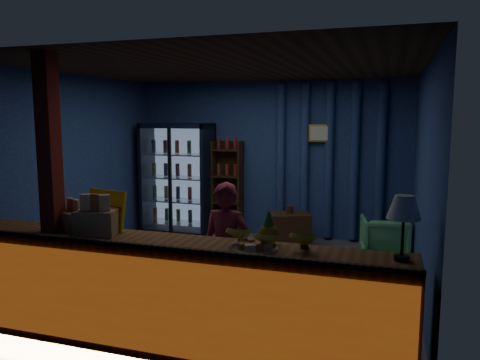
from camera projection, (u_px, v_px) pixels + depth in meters
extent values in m
plane|color=#515154|center=(227.00, 275.00, 6.00)|extent=(4.60, 4.60, 0.00)
plane|color=navy|center=(270.00, 159.00, 7.90)|extent=(4.60, 0.00, 4.60)
plane|color=navy|center=(135.00, 207.00, 3.75)|extent=(4.60, 0.00, 4.60)
plane|color=navy|center=(71.00, 168.00, 6.52)|extent=(0.00, 4.40, 4.40)
plane|color=navy|center=(424.00, 182.00, 5.12)|extent=(0.00, 4.40, 4.40)
plane|color=#472D19|center=(226.00, 68.00, 5.65)|extent=(4.60, 4.60, 0.00)
cube|color=brown|center=(155.00, 292.00, 4.14)|extent=(4.40, 0.55, 0.95)
cube|color=#EF3B1C|center=(138.00, 304.00, 3.87)|extent=(4.35, 0.02, 0.81)
cube|color=#3E2C13|center=(138.00, 246.00, 3.82)|extent=(4.40, 0.04, 0.04)
cube|color=maroon|center=(52.00, 194.00, 4.35)|extent=(0.16, 0.16, 2.60)
cube|color=black|center=(184.00, 177.00, 8.34)|extent=(1.20, 0.06, 1.90)
cube|color=black|center=(148.00, 177.00, 8.26)|extent=(0.06, 0.60, 1.90)
cube|color=black|center=(208.00, 180.00, 7.91)|extent=(0.06, 0.60, 1.90)
cube|color=black|center=(177.00, 126.00, 7.96)|extent=(1.20, 0.60, 0.08)
cube|color=black|center=(179.00, 230.00, 8.21)|extent=(1.20, 0.60, 0.08)
cube|color=#99B2D8|center=(183.00, 177.00, 8.29)|extent=(1.08, 0.02, 1.74)
cube|color=white|center=(171.00, 181.00, 7.82)|extent=(1.12, 0.02, 1.78)
cube|color=black|center=(170.00, 181.00, 7.80)|extent=(0.05, 0.05, 1.80)
cube|color=silver|center=(179.00, 223.00, 8.19)|extent=(1.08, 0.48, 0.02)
cylinder|color=#B33F19|center=(155.00, 214.00, 8.31)|extent=(0.07, 0.07, 0.22)
cylinder|color=#286E1B|center=(167.00, 214.00, 8.24)|extent=(0.07, 0.07, 0.22)
cylinder|color=#A77B19|center=(179.00, 215.00, 8.17)|extent=(0.07, 0.07, 0.22)
cylinder|color=#1F1856|center=(190.00, 216.00, 8.11)|extent=(0.07, 0.07, 0.22)
cylinder|color=maroon|center=(202.00, 217.00, 8.04)|extent=(0.07, 0.07, 0.22)
cube|color=silver|center=(178.00, 200.00, 8.14)|extent=(1.08, 0.48, 0.02)
cylinder|color=#286E1B|center=(155.00, 191.00, 8.26)|extent=(0.07, 0.07, 0.22)
cylinder|color=#A77B19|center=(166.00, 192.00, 8.19)|extent=(0.07, 0.07, 0.22)
cylinder|color=#1F1856|center=(178.00, 193.00, 8.12)|extent=(0.07, 0.07, 0.22)
cylinder|color=maroon|center=(190.00, 193.00, 8.05)|extent=(0.07, 0.07, 0.22)
cylinder|color=#B33F19|center=(202.00, 194.00, 7.98)|extent=(0.07, 0.07, 0.22)
cube|color=silver|center=(178.00, 177.00, 8.08)|extent=(1.08, 0.48, 0.02)
cylinder|color=#A77B19|center=(154.00, 169.00, 8.20)|extent=(0.07, 0.07, 0.22)
cylinder|color=#1F1856|center=(166.00, 169.00, 8.13)|extent=(0.07, 0.07, 0.22)
cylinder|color=maroon|center=(178.00, 170.00, 8.07)|extent=(0.07, 0.07, 0.22)
cylinder|color=#B33F19|center=(190.00, 170.00, 8.00)|extent=(0.07, 0.07, 0.22)
cylinder|color=#286E1B|center=(202.00, 171.00, 7.93)|extent=(0.07, 0.07, 0.22)
cube|color=silver|center=(177.00, 154.00, 8.03)|extent=(1.08, 0.48, 0.02)
cylinder|color=#1F1856|center=(154.00, 146.00, 8.15)|extent=(0.07, 0.07, 0.22)
cylinder|color=maroon|center=(165.00, 146.00, 8.08)|extent=(0.07, 0.07, 0.22)
cylinder|color=#B33F19|center=(177.00, 147.00, 8.01)|extent=(0.07, 0.07, 0.22)
cylinder|color=#286E1B|center=(189.00, 147.00, 7.94)|extent=(0.07, 0.07, 0.22)
cylinder|color=#A77B19|center=(202.00, 147.00, 7.87)|extent=(0.07, 0.07, 0.22)
cube|color=#3E2C13|center=(230.00, 187.00, 8.13)|extent=(0.50, 0.02, 1.60)
cube|color=#3E2C13|center=(215.00, 187.00, 8.08)|extent=(0.03, 0.28, 1.60)
cube|color=#3E2C13|center=(240.00, 189.00, 7.94)|extent=(0.03, 0.28, 1.60)
cube|color=#3E2C13|center=(228.00, 228.00, 8.10)|extent=(0.46, 0.26, 0.02)
cube|color=#3E2C13|center=(227.00, 202.00, 8.04)|extent=(0.46, 0.26, 0.02)
cube|color=#3E2C13|center=(227.00, 176.00, 7.98)|extent=(0.46, 0.26, 0.02)
cube|color=#3E2C13|center=(227.00, 150.00, 7.92)|extent=(0.46, 0.26, 0.02)
cylinder|color=navy|center=(281.00, 160.00, 7.78)|extent=(0.14, 0.14, 2.50)
cylinder|color=navy|center=(304.00, 160.00, 7.66)|extent=(0.14, 0.14, 2.50)
cylinder|color=navy|center=(329.00, 161.00, 7.53)|extent=(0.14, 0.14, 2.50)
cylinder|color=navy|center=(355.00, 162.00, 7.41)|extent=(0.14, 0.14, 2.50)
cylinder|color=navy|center=(381.00, 163.00, 7.29)|extent=(0.14, 0.14, 2.50)
cube|color=gold|center=(320.00, 133.00, 7.48)|extent=(0.36, 0.03, 0.28)
cube|color=silver|center=(320.00, 133.00, 7.46)|extent=(0.30, 0.01, 0.22)
imported|color=maroon|center=(226.00, 253.00, 4.59)|extent=(0.52, 0.36, 1.38)
imported|color=#62C47A|center=(384.00, 237.00, 6.75)|extent=(0.72, 0.73, 0.58)
cube|color=#3E2C13|center=(290.00, 230.00, 7.22)|extent=(0.71, 0.62, 0.54)
cylinder|color=#3E2C13|center=(290.00, 210.00, 7.17)|extent=(0.11, 0.11, 0.11)
cube|color=yellow|center=(106.00, 210.00, 4.45)|extent=(0.48, 0.21, 0.38)
cube|color=red|center=(105.00, 210.00, 4.43)|extent=(0.39, 0.12, 0.09)
cube|color=#987C49|center=(97.00, 222.00, 4.25)|extent=(0.42, 0.37, 0.23)
cube|color=orange|center=(87.00, 202.00, 4.23)|extent=(0.11, 0.08, 0.15)
cube|color=#B67522|center=(97.00, 202.00, 4.23)|extent=(0.11, 0.08, 0.15)
cube|color=orange|center=(106.00, 202.00, 4.22)|extent=(0.11, 0.08, 0.15)
cube|color=#987C49|center=(73.00, 220.00, 4.46)|extent=(0.34, 0.32, 0.18)
cube|color=orange|center=(68.00, 204.00, 4.49)|extent=(0.09, 0.07, 0.11)
cube|color=#B67522|center=(72.00, 205.00, 4.45)|extent=(0.09, 0.07, 0.11)
cube|color=orange|center=(76.00, 206.00, 4.40)|extent=(0.09, 0.07, 0.11)
cylinder|color=silver|center=(254.00, 248.00, 3.79)|extent=(0.40, 0.40, 0.02)
cube|color=orange|center=(263.00, 245.00, 3.77)|extent=(0.09, 0.06, 0.04)
cube|color=#B67522|center=(262.00, 243.00, 3.83)|extent=(0.10, 0.10, 0.04)
cube|color=orange|center=(256.00, 241.00, 3.86)|extent=(0.06, 0.09, 0.04)
cube|color=#B67522|center=(249.00, 242.00, 3.86)|extent=(0.10, 0.10, 0.04)
cube|color=orange|center=(245.00, 243.00, 3.81)|extent=(0.09, 0.06, 0.04)
cube|color=#B67522|center=(245.00, 245.00, 3.75)|extent=(0.10, 0.10, 0.04)
cube|color=orange|center=(251.00, 246.00, 3.72)|extent=(0.06, 0.09, 0.04)
cube|color=#B67522|center=(259.00, 246.00, 3.72)|extent=(0.10, 0.10, 0.04)
cylinder|color=black|center=(402.00, 258.00, 3.49)|extent=(0.12, 0.12, 0.04)
cylinder|color=black|center=(403.00, 235.00, 3.47)|extent=(0.02, 0.02, 0.35)
cone|color=white|center=(404.00, 207.00, 3.44)|extent=(0.25, 0.25, 0.17)
sphere|color=brown|center=(268.00, 234.00, 3.92)|extent=(0.17, 0.17, 0.17)
cone|color=#1E531C|center=(269.00, 217.00, 3.90)|extent=(0.09, 0.09, 0.13)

